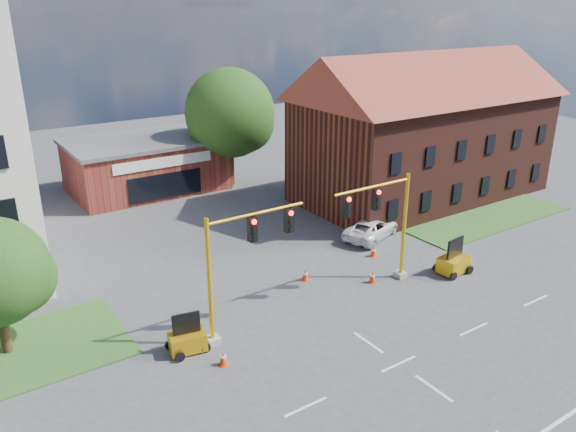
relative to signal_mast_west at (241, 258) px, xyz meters
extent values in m
plane|color=#404043|center=(4.36, -6.00, -3.92)|extent=(120.00, 120.00, 0.00)
cube|color=#2B5720|center=(22.36, 3.00, -3.88)|extent=(14.00, 4.00, 0.08)
cube|color=maroon|center=(4.36, 24.00, -1.92)|extent=(12.00, 8.00, 4.00)
cube|color=#515053|center=(4.36, 24.00, 0.23)|extent=(12.40, 8.40, 0.30)
cube|color=silver|center=(4.36, 19.95, -0.72)|extent=(8.00, 0.10, 0.80)
cube|color=black|center=(4.36, 19.95, -2.62)|extent=(6.00, 0.10, 2.00)
cube|color=#481D15|center=(22.36, 10.00, 0.08)|extent=(20.00, 10.00, 8.00)
cylinder|color=#372514|center=(10.86, 21.00, -1.71)|extent=(0.44, 0.44, 4.41)
sphere|color=#204816|center=(10.86, 21.00, 2.29)|extent=(7.47, 7.47, 7.47)
sphere|color=#204816|center=(12.35, 21.30, 1.29)|extent=(5.23, 5.23, 5.23)
cylinder|color=#372514|center=(-9.64, 4.50, -2.50)|extent=(0.44, 0.44, 2.85)
sphere|color=#204816|center=(-8.69, 4.80, -0.55)|extent=(3.35, 3.35, 3.35)
cube|color=gray|center=(-1.64, 0.00, -3.77)|extent=(0.60, 0.60, 0.30)
cylinder|color=#EAA813|center=(-1.64, 0.00, -0.82)|extent=(0.20, 0.20, 6.20)
cylinder|color=#EAA813|center=(0.86, 0.00, 1.98)|extent=(5.00, 0.14, 0.14)
cube|color=black|center=(0.61, 0.00, 1.28)|extent=(0.40, 0.32, 1.20)
cube|color=black|center=(2.61, 0.00, 1.28)|extent=(0.40, 0.32, 1.20)
sphere|color=#FF0C07|center=(0.61, -0.18, 1.68)|extent=(0.24, 0.24, 0.24)
cube|color=gray|center=(10.36, 0.00, -3.77)|extent=(0.60, 0.60, 0.30)
cylinder|color=#EAA813|center=(10.36, 0.00, -0.82)|extent=(0.20, 0.20, 6.20)
cylinder|color=#EAA813|center=(7.86, 0.00, 1.98)|extent=(5.00, 0.14, 0.14)
cube|color=black|center=(8.11, 0.00, 1.28)|extent=(0.40, 0.32, 1.20)
cube|color=black|center=(6.11, 0.00, 1.28)|extent=(0.40, 0.32, 1.20)
sphere|color=#FF0C07|center=(8.11, -0.18, 1.68)|extent=(0.24, 0.24, 0.24)
cube|color=#EAA813|center=(-2.87, 0.08, -3.43)|extent=(1.79, 1.37, 0.81)
cube|color=black|center=(-2.87, 0.08, -2.48)|extent=(1.25, 0.35, 0.99)
cube|color=#EAA813|center=(13.29, -1.30, -3.37)|extent=(1.94, 1.42, 0.91)
cube|color=black|center=(13.29, -1.30, -2.31)|extent=(1.41, 0.29, 1.11)
cube|color=#F7380D|center=(-2.03, -1.78, -3.90)|extent=(0.38, 0.38, 0.04)
cone|color=#F7380D|center=(-2.03, -1.78, -3.57)|extent=(0.40, 0.40, 0.70)
cylinder|color=silver|center=(-2.03, -1.78, -3.50)|extent=(0.27, 0.27, 0.09)
cube|color=#F7380D|center=(5.58, 2.73, -3.90)|extent=(0.38, 0.38, 0.04)
cone|color=#F7380D|center=(5.58, 2.73, -3.57)|extent=(0.40, 0.40, 0.70)
cylinder|color=silver|center=(5.58, 2.73, -3.50)|extent=(0.27, 0.27, 0.09)
cube|color=#F7380D|center=(8.54, 0.38, -3.90)|extent=(0.38, 0.38, 0.04)
cone|color=#F7380D|center=(8.54, 0.38, -3.57)|extent=(0.40, 0.40, 0.70)
cylinder|color=silver|center=(8.54, 0.38, -3.50)|extent=(0.27, 0.27, 0.09)
cube|color=#F7380D|center=(10.97, 3.00, -3.90)|extent=(0.38, 0.38, 0.04)
cone|color=#F7380D|center=(10.97, 3.00, -3.57)|extent=(0.40, 0.40, 0.70)
cylinder|color=silver|center=(10.97, 3.00, -3.50)|extent=(0.27, 0.27, 0.09)
imported|color=white|center=(12.88, 5.34, -3.26)|extent=(5.23, 3.75, 1.32)
camera|label=1|loc=(-11.18, -20.38, 10.82)|focal=35.00mm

